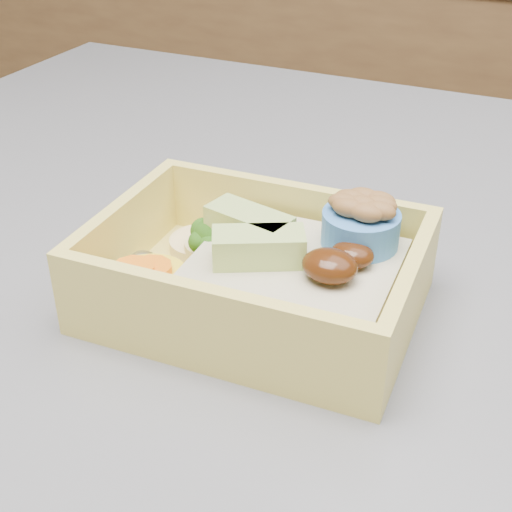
% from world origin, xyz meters
% --- Properties ---
extents(bento_box, '(0.18, 0.13, 0.06)m').
position_xyz_m(bento_box, '(-0.19, -0.10, 0.94)').
color(bento_box, '#E7D25F').
rests_on(bento_box, island).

